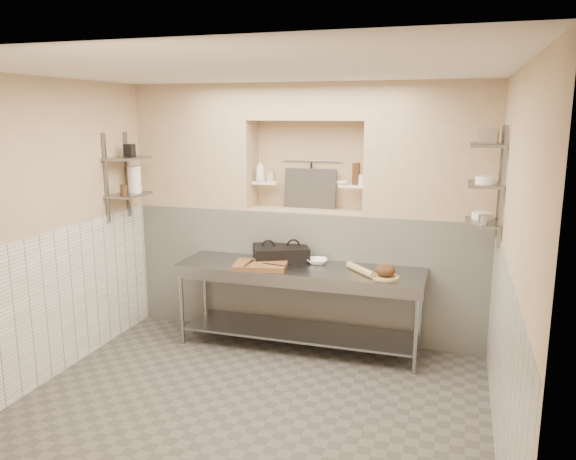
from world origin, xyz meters
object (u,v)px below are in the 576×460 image
at_px(cutting_board, 261,265).
at_px(jug_left, 134,179).
at_px(bread_loaf, 385,270).
at_px(rolling_pin, 360,270).
at_px(bottle_soap, 260,171).
at_px(prep_table, 299,291).
at_px(panini_press, 281,253).
at_px(mixing_bowl, 317,261).
at_px(bowl_alcove, 342,183).

height_order(cutting_board, jug_left, jug_left).
bearing_deg(bread_loaf, jug_left, 177.72).
bearing_deg(rolling_pin, bottle_soap, 156.35).
relative_size(prep_table, rolling_pin, 5.80).
relative_size(cutting_board, bread_loaf, 2.70).
bearing_deg(bread_loaf, panini_press, 164.02).
bearing_deg(prep_table, mixing_bowl, 51.90).
xyz_separation_m(rolling_pin, bread_loaf, (0.26, -0.09, 0.04)).
xyz_separation_m(rolling_pin, bottle_soap, (-1.26, 0.55, 0.91)).
bearing_deg(bowl_alcove, cutting_board, -136.57).
bearing_deg(bowl_alcove, mixing_bowl, -117.98).
xyz_separation_m(mixing_bowl, jug_left, (-2.05, -0.20, 0.83)).
height_order(bread_loaf, jug_left, jug_left).
relative_size(prep_table, jug_left, 9.00).
bearing_deg(panini_press, mixing_bowl, -28.96).
distance_m(prep_table, panini_press, 0.48).
distance_m(panini_press, bowl_alcove, 1.02).
bearing_deg(jug_left, bread_loaf, -2.28).
bearing_deg(rolling_pin, prep_table, 177.24).
relative_size(bottle_soap, bowl_alcove, 2.03).
xyz_separation_m(cutting_board, jug_left, (-1.53, 0.13, 0.83)).
height_order(prep_table, mixing_bowl, mixing_bowl).
height_order(bread_loaf, bowl_alcove, bowl_alcove).
distance_m(panini_press, jug_left, 1.82).
bearing_deg(prep_table, rolling_pin, -2.76).
distance_m(rolling_pin, jug_left, 2.69).
distance_m(panini_press, bottle_soap, 0.97).
xyz_separation_m(prep_table, cutting_board, (-0.38, -0.13, 0.28)).
height_order(panini_press, mixing_bowl, panini_press).
bearing_deg(bottle_soap, bread_loaf, -22.90).
distance_m(bowl_alcove, jug_left, 2.30).
bearing_deg(panini_press, rolling_pin, -40.09).
bearing_deg(cutting_board, bottle_soap, 109.40).
bearing_deg(bowl_alcove, bread_loaf, -48.68).
relative_size(bowl_alcove, jug_left, 0.44).
bearing_deg(rolling_pin, bowl_alcove, 119.37).
height_order(mixing_bowl, bottle_soap, bottle_soap).
height_order(prep_table, bread_loaf, bread_loaf).
relative_size(cutting_board, bottle_soap, 2.10).
distance_m(mixing_bowl, jug_left, 2.22).
bearing_deg(panini_press, bread_loaf, -40.98).
xyz_separation_m(bottle_soap, jug_left, (-1.30, -0.53, -0.08)).
bearing_deg(bottle_soap, cutting_board, -70.60).
xyz_separation_m(bread_loaf, jug_left, (-2.82, 0.11, 0.78)).
distance_m(prep_table, rolling_pin, 0.72).
height_order(mixing_bowl, jug_left, jug_left).
relative_size(cutting_board, mixing_bowl, 2.43).
xyz_separation_m(mixing_bowl, bowl_alcove, (0.19, 0.35, 0.81)).
distance_m(prep_table, bread_loaf, 0.98).
bearing_deg(rolling_pin, jug_left, 179.50).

